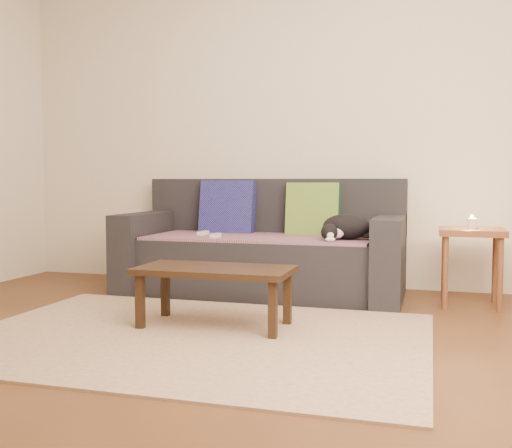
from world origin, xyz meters
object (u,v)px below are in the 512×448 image
cat (345,227)px  wii_remote_b (216,236)px  side_table (471,242)px  coffee_table (215,275)px  sofa (263,252)px  wii_remote_a (203,233)px

cat → wii_remote_b: bearing=164.3°
wii_remote_b → side_table: 1.78m
cat → wii_remote_b: (-0.92, -0.13, -0.07)m
cat → coffee_table: 1.18m
sofa → side_table: size_ratio=3.97×
wii_remote_b → sofa: bearing=-42.3°
sofa → coffee_table: bearing=-88.1°
sofa → cat: (0.65, -0.18, 0.22)m
wii_remote_a → coffee_table: 1.15m
cat → wii_remote_b: size_ratio=2.87×
wii_remote_a → side_table: side_table is taller
wii_remote_a → wii_remote_b: same height
sofa → cat: bearing=-15.9°
sofa → wii_remote_a: sofa is taller
sofa → side_table: sofa is taller
wii_remote_b → coffee_table: 0.93m
wii_remote_b → coffee_table: bearing=-161.1°
wii_remote_b → cat: bearing=-83.1°
sofa → wii_remote_b: sofa is taller
sofa → wii_remote_a: (-0.44, -0.14, 0.15)m
wii_remote_a → sofa: bearing=-69.1°
wii_remote_b → coffee_table: wii_remote_b is taller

